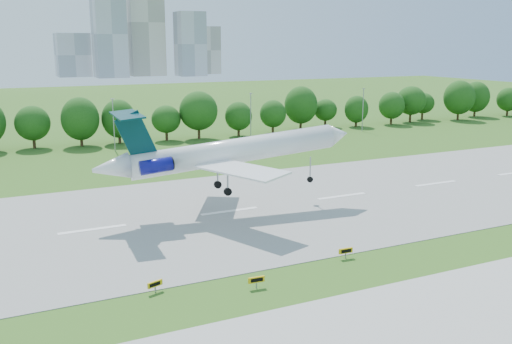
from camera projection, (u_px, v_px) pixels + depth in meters
name	position (u px, v px, depth m)	size (l,w,h in m)	color
ground	(139.00, 305.00, 54.60)	(600.00, 600.00, 0.00)	#2D5616
runway	(93.00, 230.00, 76.61)	(400.00, 45.00, 0.08)	gray
tree_line	(41.00, 123.00, 134.27)	(288.40, 8.40, 10.40)	#382314
light_poles	(33.00, 129.00, 124.38)	(175.90, 0.25, 12.19)	gray
skyline	(140.00, 35.00, 433.90)	(127.00, 52.00, 80.00)	#B2B2B7
airliner	(223.00, 152.00, 82.71)	(39.67, 28.77, 12.63)	white
taxi_sign_left	(155.00, 284.00, 57.25)	(1.68, 0.73, 1.20)	gray
taxi_sign_centre	(346.00, 251.00, 66.30)	(1.79, 0.32, 1.25)	gray
taxi_sign_right	(256.00, 280.00, 58.20)	(1.78, 0.33, 1.24)	gray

